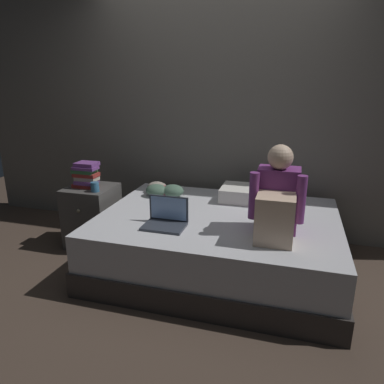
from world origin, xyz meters
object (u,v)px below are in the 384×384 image
nightstand (93,216)px  mug (95,187)px  bed (218,243)px  book_stack (86,175)px  laptop (166,219)px  clothes_pile (163,190)px  person_sitting (277,202)px  pillow (252,194)px

nightstand → mug: mug is taller
bed → book_stack: bearing=174.2°
bed → laptop: size_ratio=6.25×
clothes_pile → book_stack: bearing=-159.7°
nightstand → book_stack: (-0.02, -0.01, 0.42)m
bed → nightstand: 1.31m
bed → clothes_pile: 0.81m
person_sitting → mug: 1.68m
person_sitting → pillow: 0.78m
bed → book_stack: 1.41m
laptop → mug: laptop is taller
mug → clothes_pile: (0.53, 0.36, -0.09)m
person_sitting → mug: size_ratio=7.28×
laptop → nightstand: bearing=153.4°
nightstand → laptop: size_ratio=1.87×
bed → mug: size_ratio=22.22×
nightstand → clothes_pile: bearing=19.9°
person_sitting → book_stack: (-1.80, 0.40, -0.03)m
pillow → mug: (-1.39, -0.42, 0.08)m
bed → laptop: bearing=-136.3°
person_sitting → laptop: bearing=-175.4°
pillow → mug: 1.45m
clothes_pile → mug: bearing=-145.8°
pillow → mug: bearing=-163.1°
nightstand → pillow: (1.52, 0.30, 0.27)m
nightstand → bed: bearing=-6.5°
book_stack → nightstand: bearing=30.1°
bed → mug: mug is taller
book_stack → clothes_pile: (0.68, 0.25, -0.16)m
pillow → mug: size_ratio=6.22×
book_stack → laptop: bearing=-25.4°
laptop → pillow: laptop is taller
bed → laptop: (-0.35, -0.33, 0.31)m
pillow → mug: mug is taller
pillow → bed: bearing=-115.9°
bed → mug: 1.24m
book_stack → mug: book_stack is taller
mug → laptop: bearing=-23.5°
person_sitting → clothes_pile: 1.31m
bed → mug: bearing=178.6°
laptop → mug: 0.90m
bed → pillow: size_ratio=3.57×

